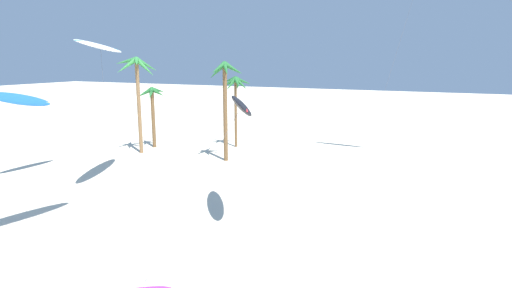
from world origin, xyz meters
TOP-DOWN VIEW (x-y plane):
  - palm_tree_0 at (-22.09, 46.69)m, footprint 3.51×3.66m
  - palm_tree_1 at (-21.50, 43.59)m, footprint 4.93×4.74m
  - palm_tree_2 at (-13.49, 50.92)m, footprint 3.72×3.35m
  - palm_tree_3 at (-11.24, 44.47)m, footprint 3.81×4.06m
  - flying_kite_0 at (-24.52, 32.03)m, footprint 4.16×11.22m
  - flying_kite_1 at (-2.20, 30.25)m, footprint 4.44×11.26m
  - flying_kite_4 at (-15.45, 32.64)m, footprint 5.04×8.73m

SIDE VIEW (x-z plane):
  - palm_tree_0 at x=-22.09m, z-range 2.03..9.11m
  - flying_kite_0 at x=-24.52m, z-range 2.80..10.81m
  - palm_tree_2 at x=-13.49m, z-range 2.84..11.13m
  - flying_kite_1 at x=-2.20m, z-range 3.42..11.59m
  - palm_tree_3 at x=-11.24m, z-range 3.03..13.05m
  - palm_tree_1 at x=-21.50m, z-range 3.29..13.76m
  - flying_kite_4 at x=-15.45m, z-range 5.24..17.05m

